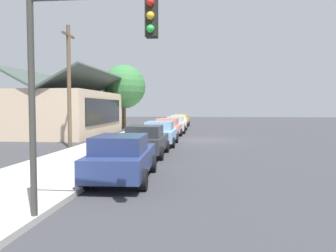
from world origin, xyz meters
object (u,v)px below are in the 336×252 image
Objects in this scene: car_skyblue at (160,133)px; traffic_light_main at (79,61)px; car_charcoal at (146,140)px; shade_tree at (124,87)px; car_coral at (168,128)px; utility_pole_wooden at (69,84)px; car_ivory at (178,122)px; car_silver at (176,124)px; car_mustard at (181,120)px; fire_hydrant_red at (136,139)px; car_navy at (122,157)px.

car_skyblue is 0.94× the size of traffic_light_main.
shade_tree reaches higher than car_charcoal.
car_coral is 9.67m from utility_pole_wooden.
car_charcoal is 10.61m from traffic_light_main.
car_charcoal is 0.92× the size of car_ivory.
car_silver is (11.01, -0.06, -0.00)m from car_skyblue.
car_skyblue is at bearing -158.42° from shade_tree.
car_ivory is at bearing -178.92° from car_mustard.
car_mustard is (5.69, 0.03, -0.00)m from car_ivory.
car_skyblue is 11.01m from car_silver.
car_skyblue is at bearing 177.49° from car_silver.
utility_pole_wooden is (-23.84, 5.30, 3.11)m from car_mustard.
fire_hydrant_red is at bearing 172.13° from car_ivory.
car_charcoal is at bearing -120.12° from utility_pole_wooden.
fire_hydrant_red is at bearing 170.85° from car_coral.
shade_tree reaches higher than car_skyblue.
car_silver is 5.23m from car_ivory.
car_ivory is 7.30m from shade_tree.
shade_tree reaches higher than car_coral.
car_skyblue is 15.48m from traffic_light_main.
car_mustard is at bearing -3.26° from fire_hydrant_red.
car_skyblue and car_mustard have the same top height.
car_navy is 1.00× the size of car_skyblue.
utility_pole_wooden reaches higher than traffic_light_main.
car_charcoal is 0.94× the size of car_silver.
car_silver is (5.47, -0.15, 0.00)m from car_coral.
shade_tree reaches higher than fire_hydrant_red.
car_skyblue is 1.07× the size of car_mustard.
shade_tree is at bearing 136.90° from car_mustard.
traffic_light_main reaches higher than fire_hydrant_red.
car_navy and car_mustard have the same top height.
car_charcoal is 4.99m from car_skyblue.
car_ivory is at bearing -0.51° from car_charcoal.
car_coral is 0.93× the size of car_ivory.
car_coral is 0.89× the size of traffic_light_main.
car_ivory is 17.26m from fire_hydrant_red.
car_silver is 26.40m from traffic_light_main.
car_coral and car_ivory have the same top height.
car_navy is 5.15m from traffic_light_main.
car_coral is at bearing 176.25° from car_silver.
car_mustard is at bearing -43.83° from shade_tree.
car_navy is 1.01× the size of car_silver.
car_mustard is at bearing 2.43° from car_coral.
car_ivory is (10.70, -0.01, 0.00)m from car_coral.
utility_pole_wooden is at bearing -177.50° from shade_tree.
fire_hydrant_red is (0.94, -4.00, -3.43)m from utility_pole_wooden.
car_charcoal and car_ivory have the same top height.
car_skyblue reaches higher than fire_hydrant_red.
utility_pole_wooden is (3.08, 5.32, 3.11)m from car_charcoal.
car_navy is at bearing -177.07° from car_coral.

